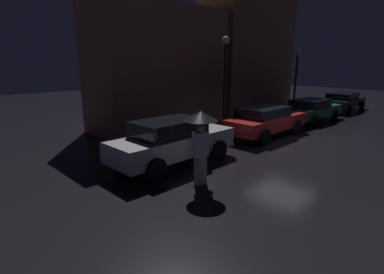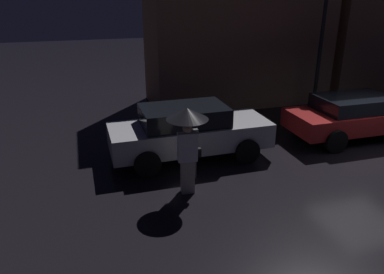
% 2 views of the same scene
% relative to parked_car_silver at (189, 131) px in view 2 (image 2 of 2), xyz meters
% --- Properties ---
extents(ground_plane, '(60.00, 60.00, 0.00)m').
position_rel_parked_car_silver_xyz_m(ground_plane, '(5.36, -1.29, -0.82)').
color(ground_plane, black).
extents(building_facade_left, '(7.44, 3.00, 6.20)m').
position_rel_parked_car_silver_xyz_m(building_facade_left, '(3.67, 5.21, 2.27)').
color(building_facade_left, '#8C664C').
rests_on(building_facade_left, ground).
extents(parked_car_silver, '(4.57, 1.89, 1.56)m').
position_rel_parked_car_silver_xyz_m(parked_car_silver, '(0.00, 0.00, 0.00)').
color(parked_car_silver, '#B7B7BF').
rests_on(parked_car_silver, ground).
extents(parked_car_red, '(4.53, 2.03, 1.41)m').
position_rel_parked_car_silver_xyz_m(parked_car_red, '(5.67, -0.03, -0.06)').
color(parked_car_red, maroon).
rests_on(parked_car_red, ground).
extents(pedestrian_with_umbrella, '(0.97, 0.97, 2.14)m').
position_rel_parked_car_silver_xyz_m(pedestrian_with_umbrella, '(-0.59, -1.93, 0.79)').
color(pedestrian_with_umbrella, beige).
rests_on(pedestrian_with_umbrella, ground).
extents(parking_meter, '(0.12, 0.10, 1.36)m').
position_rel_parked_car_silver_xyz_m(parking_meter, '(-0.20, -1.28, 0.01)').
color(parking_meter, '#4C5154').
rests_on(parking_meter, ground).
extents(street_lamp_near, '(0.40, 0.40, 4.68)m').
position_rel_parked_car_silver_xyz_m(street_lamp_near, '(5.90, 2.62, 2.31)').
color(street_lamp_near, black).
rests_on(street_lamp_near, ground).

